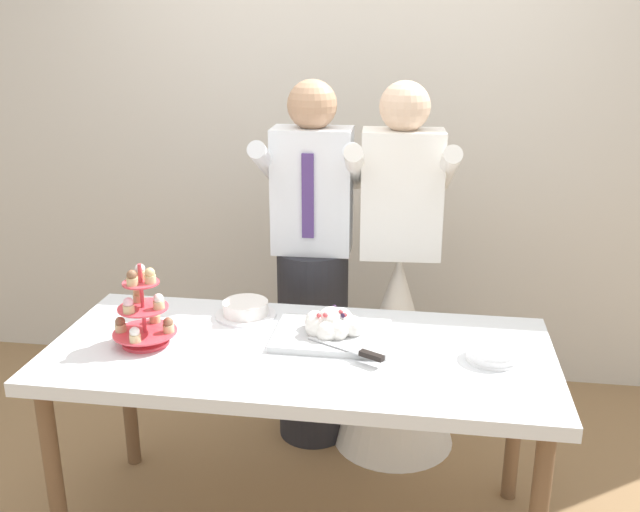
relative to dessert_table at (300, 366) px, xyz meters
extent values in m
cube|color=beige|center=(0.00, 1.43, 0.75)|extent=(5.20, 0.10, 2.90)
cube|color=silver|center=(0.00, 0.00, 0.05)|extent=(1.80, 0.80, 0.05)
cylinder|color=brown|center=(-0.82, -0.32, -0.34)|extent=(0.06, 0.06, 0.72)
cylinder|color=brown|center=(-0.82, 0.32, -0.34)|extent=(0.06, 0.06, 0.72)
cylinder|color=brown|center=(0.82, 0.32, -0.34)|extent=(0.06, 0.06, 0.72)
cylinder|color=#D83F4C|center=(-0.56, -0.05, 0.08)|extent=(0.17, 0.17, 0.01)
cylinder|color=#D83F4C|center=(-0.56, -0.05, 0.23)|extent=(0.01, 0.01, 0.31)
cylinder|color=#D83F4C|center=(-0.56, -0.05, 0.12)|extent=(0.23, 0.23, 0.01)
cylinder|color=#D1B784|center=(-0.47, -0.04, 0.14)|extent=(0.04, 0.04, 0.03)
sphere|color=brown|center=(-0.47, -0.04, 0.16)|extent=(0.04, 0.04, 0.04)
cylinder|color=#D1B784|center=(-0.55, 0.04, 0.14)|extent=(0.04, 0.04, 0.03)
sphere|color=beige|center=(-0.55, 0.04, 0.16)|extent=(0.04, 0.04, 0.04)
cylinder|color=#D1B784|center=(-0.64, -0.06, 0.14)|extent=(0.04, 0.04, 0.03)
sphere|color=brown|center=(-0.64, -0.06, 0.16)|extent=(0.04, 0.04, 0.04)
cylinder|color=#D1B784|center=(-0.56, -0.13, 0.14)|extent=(0.04, 0.04, 0.03)
sphere|color=white|center=(-0.56, -0.13, 0.16)|extent=(0.04, 0.04, 0.04)
cylinder|color=#D83F4C|center=(-0.56, -0.05, 0.21)|extent=(0.18, 0.18, 0.01)
cylinder|color=#D1B784|center=(-0.50, -0.05, 0.23)|extent=(0.04, 0.04, 0.03)
sphere|color=white|center=(-0.50, -0.05, 0.25)|extent=(0.04, 0.04, 0.04)
cylinder|color=#D1B784|center=(-0.59, 0.00, 0.23)|extent=(0.04, 0.04, 0.03)
sphere|color=#D6B27A|center=(-0.59, 0.00, 0.25)|extent=(0.04, 0.04, 0.04)
cylinder|color=#D1B784|center=(-0.59, -0.10, 0.23)|extent=(0.04, 0.04, 0.03)
sphere|color=#EAB7C6|center=(-0.59, -0.10, 0.25)|extent=(0.04, 0.04, 0.04)
cylinder|color=#D83F4C|center=(-0.56, -0.05, 0.31)|extent=(0.13, 0.13, 0.01)
cylinder|color=#D1B784|center=(-0.52, -0.05, 0.33)|extent=(0.04, 0.04, 0.03)
sphere|color=#D6B27A|center=(-0.52, -0.05, 0.35)|extent=(0.04, 0.04, 0.04)
cylinder|color=#D1B784|center=(-0.57, -0.01, 0.33)|extent=(0.04, 0.04, 0.03)
sphere|color=white|center=(-0.57, -0.01, 0.35)|extent=(0.04, 0.04, 0.04)
cylinder|color=#D1B784|center=(-0.57, -0.08, 0.33)|extent=(0.04, 0.04, 0.03)
sphere|color=brown|center=(-0.57, -0.08, 0.35)|extent=(0.04, 0.04, 0.04)
cube|color=silver|center=(0.10, 0.10, 0.09)|extent=(0.42, 0.31, 0.02)
sphere|color=white|center=(0.18, 0.10, 0.13)|extent=(0.08, 0.08, 0.08)
sphere|color=white|center=(0.13, 0.13, 0.13)|extent=(0.10, 0.10, 0.10)
sphere|color=white|center=(0.09, 0.15, 0.12)|extent=(0.07, 0.07, 0.07)
sphere|color=white|center=(0.04, 0.13, 0.13)|extent=(0.08, 0.08, 0.08)
sphere|color=white|center=(0.05, 0.07, 0.13)|extent=(0.09, 0.09, 0.09)
sphere|color=white|center=(0.09, 0.04, 0.12)|extent=(0.08, 0.08, 0.08)
sphere|color=white|center=(0.13, 0.06, 0.13)|extent=(0.08, 0.08, 0.08)
sphere|color=white|center=(0.10, 0.10, 0.14)|extent=(0.11, 0.11, 0.11)
sphere|color=#DB474C|center=(0.14, 0.09, 0.19)|extent=(0.02, 0.02, 0.02)
sphere|color=#DB474C|center=(0.08, 0.06, 0.18)|extent=(0.02, 0.02, 0.02)
sphere|color=#DB474C|center=(0.06, 0.06, 0.18)|extent=(0.02, 0.02, 0.02)
sphere|color=#2D1938|center=(0.15, 0.07, 0.18)|extent=(0.02, 0.02, 0.02)
sphere|color=#DB474C|center=(0.15, 0.08, 0.18)|extent=(0.02, 0.02, 0.02)
sphere|color=#2D1938|center=(0.11, 0.12, 0.19)|extent=(0.02, 0.02, 0.02)
cube|color=silver|center=(0.13, -0.02, 0.10)|extent=(0.21, 0.13, 0.00)
cube|color=black|center=(0.26, -0.09, 0.11)|extent=(0.09, 0.07, 0.02)
cylinder|color=white|center=(0.68, 0.01, 0.08)|extent=(0.18, 0.18, 0.01)
cylinder|color=white|center=(0.68, 0.01, 0.09)|extent=(0.18, 0.18, 0.01)
cylinder|color=white|center=(0.68, 0.01, 0.10)|extent=(0.18, 0.18, 0.01)
cylinder|color=white|center=(0.68, 0.01, 0.11)|extent=(0.18, 0.18, 0.01)
cylinder|color=white|center=(-0.26, 0.25, 0.08)|extent=(0.24, 0.24, 0.01)
cylinder|color=white|center=(-0.26, 0.25, 0.11)|extent=(0.18, 0.18, 0.05)
cylinder|color=#232328|center=(-0.06, 0.68, -0.24)|extent=(0.32, 0.32, 0.92)
cube|color=white|center=(-0.06, 0.68, 0.49)|extent=(0.34, 0.21, 0.54)
sphere|color=tan|center=(-0.06, 0.68, 0.85)|extent=(0.21, 0.21, 0.21)
cylinder|color=white|center=(-0.26, 0.68, 0.60)|extent=(0.09, 0.49, 0.28)
cylinder|color=white|center=(0.12, 0.69, 0.60)|extent=(0.09, 0.49, 0.28)
cube|color=#4C3372|center=(-0.07, 0.58, 0.49)|extent=(0.05, 0.01, 0.36)
cone|color=white|center=(0.32, 0.68, -0.24)|extent=(0.56, 0.56, 0.92)
cube|color=white|center=(0.32, 0.68, 0.49)|extent=(0.35, 0.22, 0.54)
sphere|color=beige|center=(0.32, 0.68, 0.85)|extent=(0.21, 0.21, 0.21)
cylinder|color=white|center=(0.12, 0.67, 0.60)|extent=(0.11, 0.49, 0.28)
cylinder|color=white|center=(0.50, 0.69, 0.60)|extent=(0.11, 0.49, 0.28)
camera|label=1|loc=(0.42, -2.27, 1.19)|focal=39.96mm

